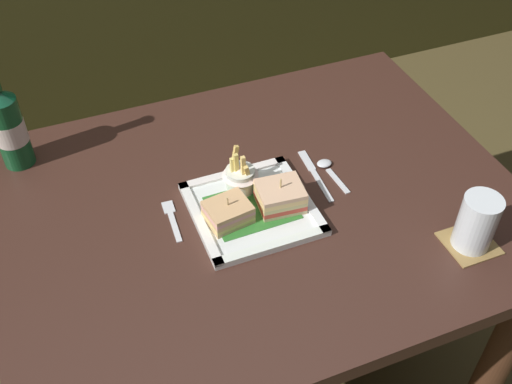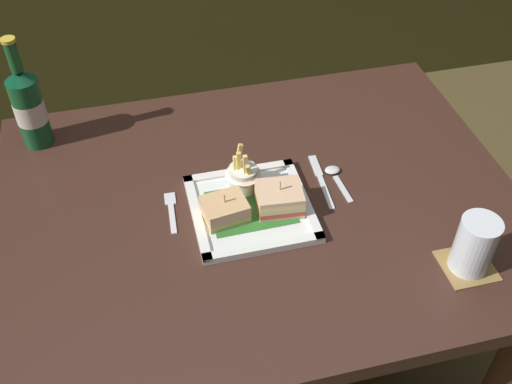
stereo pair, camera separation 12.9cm
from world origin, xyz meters
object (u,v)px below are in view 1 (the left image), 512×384
sandwich_half_left (228,212)px  sandwich_half_right (280,196)px  fries_cup (240,175)px  water_glass (476,225)px  beer_bottle (8,126)px  fork (172,218)px  knife (314,173)px  square_plate (252,209)px  dining_table (260,238)px  spoon (328,168)px

sandwich_half_left → sandwich_half_right: (0.12, 0.00, 0.00)m
fries_cup → water_glass: (0.38, -0.31, 0.01)m
sandwich_half_left → beer_bottle: beer_bottle is taller
sandwich_half_left → water_glass: size_ratio=0.81×
sandwich_half_left → water_glass: 0.49m
fork → knife: same height
sandwich_half_left → fries_cup: fries_cup is taller
sandwich_half_left → beer_bottle: (-0.38, 0.37, 0.07)m
square_plate → beer_bottle: size_ratio=0.91×
fries_cup → beer_bottle: beer_bottle is taller
dining_table → spoon: (0.18, 0.04, 0.13)m
dining_table → fork: 0.23m
sandwich_half_left → spoon: (0.27, 0.08, -0.03)m
fries_cup → sandwich_half_right: bearing=-52.4°
sandwich_half_right → fries_cup: bearing=127.6°
fries_cup → beer_bottle: (-0.44, 0.29, 0.05)m
beer_bottle → knife: beer_bottle is taller
knife → spoon: size_ratio=1.50×
square_plate → fries_cup: 0.08m
sandwich_half_left → fries_cup: 0.10m
dining_table → water_glass: water_glass is taller
dining_table → sandwich_half_left: sandwich_half_left is taller
fries_cup → water_glass: size_ratio=0.87×
sandwich_half_left → fork: (-0.11, 0.06, -0.03)m
sandwich_half_right → beer_bottle: beer_bottle is taller
square_plate → spoon: square_plate is taller
water_glass → knife: size_ratio=0.67×
knife → spoon: bearing=4.1°
sandwich_half_right → sandwich_half_left: bearing=-180.0°
fries_cup → water_glass: 0.49m
fork → sandwich_half_left: bearing=-28.2°
knife → fork: bearing=-177.2°
square_plate → spoon: size_ratio=2.11×
square_plate → knife: square_plate is taller
sandwich_half_left → sandwich_half_right: bearing=0.0°
water_glass → spoon: bearing=117.8°
beer_bottle → spoon: (0.65, -0.29, -0.10)m
dining_table → square_plate: size_ratio=4.48×
dining_table → water_glass: (0.35, -0.28, 0.18)m
dining_table → fries_cup: (-0.03, 0.04, 0.17)m
dining_table → beer_bottle: (-0.47, 0.32, 0.23)m
fork → dining_table: bearing=-4.8°
fries_cup → knife: (0.18, -0.00, -0.05)m
knife → fries_cup: bearing=178.5°
water_glass → sandwich_half_left: bearing=151.5°
dining_table → fries_cup: 0.18m
fries_cup → beer_bottle: size_ratio=0.38×
sandwich_half_left → beer_bottle: 0.53m
dining_table → knife: 0.20m
fries_cup → knife: bearing=-1.5°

